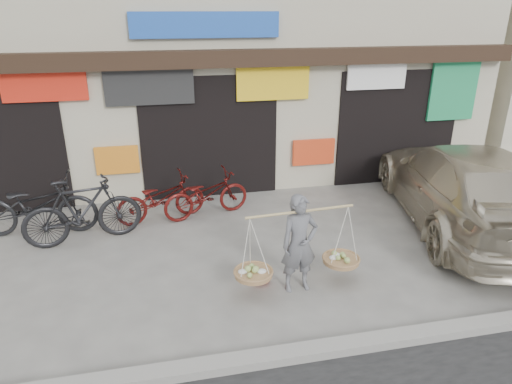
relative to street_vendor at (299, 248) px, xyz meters
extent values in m
plane|color=gray|center=(-0.83, 0.56, -0.70)|extent=(70.00, 70.00, 0.00)
cube|color=gray|center=(-0.83, -1.44, -0.64)|extent=(70.00, 0.25, 0.12)
cube|color=#BFB69B|center=(-0.83, 7.06, 2.80)|extent=(14.00, 6.00, 7.00)
cube|color=black|center=(-0.83, 3.91, 2.35)|extent=(14.00, 0.35, 0.35)
cube|color=black|center=(-0.83, 4.31, 0.65)|extent=(3.00, 0.60, 2.70)
cube|color=black|center=(3.67, 4.31, 0.65)|extent=(3.00, 0.60, 2.70)
cube|color=red|center=(-4.03, 3.98, 1.90)|extent=(1.60, 0.08, 0.60)
cube|color=#262626|center=(-2.03, 3.98, 1.80)|extent=(1.80, 0.08, 0.70)
cube|color=yellow|center=(0.57, 3.98, 1.80)|extent=(1.60, 0.08, 0.70)
cube|color=white|center=(2.97, 3.98, 1.90)|extent=(1.40, 0.08, 0.60)
cube|color=#22965B|center=(4.97, 3.98, 1.50)|extent=(1.20, 0.08, 1.40)
cube|color=orange|center=(-2.83, 3.98, 0.30)|extent=(0.90, 0.08, 0.60)
cube|color=#E7431C|center=(1.57, 3.98, 0.20)|extent=(1.00, 0.08, 0.60)
cube|color=blue|center=(-0.83, 3.98, 3.00)|extent=(3.00, 0.08, 0.50)
imported|color=slate|center=(0.00, 0.00, 0.07)|extent=(0.58, 0.41, 1.54)
cylinder|color=tan|center=(0.00, 0.00, 0.59)|extent=(1.65, 0.15, 0.04)
cylinder|color=#9F774C|center=(-0.70, -0.05, -0.32)|extent=(0.56, 0.56, 0.07)
ellipsoid|color=#A5BF66|center=(-0.70, -0.05, -0.26)|extent=(0.39, 0.39, 0.10)
cylinder|color=#9F774C|center=(0.70, 0.05, -0.32)|extent=(0.56, 0.56, 0.07)
ellipsoid|color=#A5BF66|center=(0.70, 0.05, -0.26)|extent=(0.39, 0.39, 0.10)
imported|color=black|center=(-4.27, 2.79, -0.12)|extent=(2.26, 0.91, 1.17)
imported|color=black|center=(-3.38, 2.27, -0.08)|extent=(2.15, 1.00, 1.25)
imported|color=#50100D|center=(-1.07, 2.93, -0.23)|extent=(1.91, 1.08, 0.95)
imported|color=#50100D|center=(-1.98, 2.93, -0.23)|extent=(1.91, 1.08, 0.95)
imported|color=#BDB299|center=(3.82, 1.54, 0.10)|extent=(3.46, 5.92, 1.61)
cube|color=black|center=(4.42, 4.11, -0.15)|extent=(1.68, 0.48, 0.45)
cube|color=silver|center=(4.44, 4.18, -0.25)|extent=(0.44, 0.12, 0.12)
ellipsoid|color=red|center=(-0.52, 0.25, -0.63)|extent=(0.31, 0.25, 0.14)
camera|label=1|loc=(-1.87, -5.70, 3.31)|focal=32.00mm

